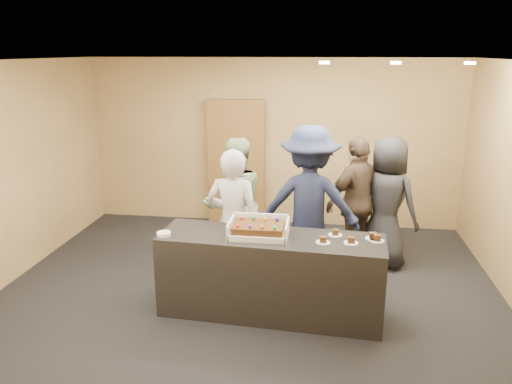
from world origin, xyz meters
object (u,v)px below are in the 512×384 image
storage_cabinet (236,163)px  person_brown_extra (358,202)px  person_dark_suit (387,202)px  person_server_grey (233,223)px  person_sage_man (235,204)px  cake_box (259,231)px  serving_counter (271,275)px  person_navy_man (309,204)px  sheet_cake (259,227)px  plate_stack (164,234)px

storage_cabinet → person_brown_extra: (1.89, -1.44, -0.16)m
storage_cabinet → person_dark_suit: size_ratio=1.17×
person_server_grey → person_dark_suit: 2.15m
person_sage_man → cake_box: bearing=79.4°
storage_cabinet → person_brown_extra: storage_cabinet is taller
storage_cabinet → person_dark_suit: (2.27, -1.42, -0.15)m
person_server_grey → person_sage_man: size_ratio=1.00×
serving_counter → storage_cabinet: storage_cabinet is taller
storage_cabinet → person_server_grey: (0.41, -2.49, -0.15)m
person_server_grey → person_navy_man: bearing=-142.0°
serving_counter → person_navy_man: 1.16m
serving_counter → sheet_cake: 0.56m
person_server_grey → person_brown_extra: bearing=-138.0°
plate_stack → person_dark_suit: (2.51, 1.65, -0.04)m
cake_box → plate_stack: cake_box is taller
sheet_cake → plate_stack: sheet_cake is taller
serving_counter → storage_cabinet: 3.13m
sheet_cake → person_brown_extra: (1.12, 1.50, -0.12)m
person_navy_man → serving_counter: bearing=69.8°
sheet_cake → person_dark_suit: person_dark_suit is taller
serving_counter → person_sage_man: (-0.61, 1.16, 0.42)m
person_navy_man → person_dark_suit: bearing=-150.7°
plate_stack → cake_box: bearing=8.6°
serving_counter → storage_cabinet: bearing=110.9°
serving_counter → person_brown_extra: bearing=60.5°
cake_box → sheet_cake: size_ratio=1.18×
person_server_grey → person_dark_suit: bearing=-143.3°
sheet_cake → person_brown_extra: size_ratio=0.30×
plate_stack → person_navy_man: bearing=36.2°
cake_box → person_dark_suit: 2.13m
person_navy_man → storage_cabinet: bearing=-56.7°
person_brown_extra → person_sage_man: bearing=-27.3°
storage_cabinet → person_navy_man: storage_cabinet is taller
storage_cabinet → sheet_cake: size_ratio=3.87×
serving_counter → person_server_grey: 0.79m
serving_counter → person_brown_extra: size_ratio=1.37×
person_server_grey → person_sage_man: (-0.12, 0.71, -0.00)m
plate_stack → person_dark_suit: size_ratio=0.09×
plate_stack → person_brown_extra: size_ratio=0.09×
person_brown_extra → person_dark_suit: size_ratio=1.00×
serving_counter → storage_cabinet: size_ratio=1.17×
cake_box → person_brown_extra: (1.12, 1.47, -0.07)m
sheet_cake → person_server_grey: 0.59m
person_navy_man → plate_stack: bearing=36.7°
storage_cabinet → person_sage_man: 1.81m
person_navy_man → person_dark_suit: (1.00, 0.55, -0.10)m
person_server_grey → person_dark_suit: same height
sheet_cake → person_dark_suit: 2.14m
storage_cabinet → person_sage_man: storage_cabinet is taller
storage_cabinet → person_dark_suit: 2.68m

